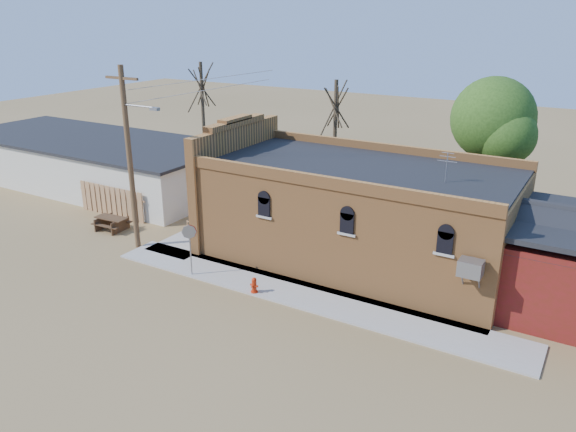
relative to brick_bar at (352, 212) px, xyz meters
The scene contains 14 objects.
ground 6.19m from the brick_bar, 106.65° to the right, with size 120.00×120.00×0.00m, color brown.
sidewalk_south 5.14m from the brick_bar, 91.78° to the right, with size 19.00×2.20×0.08m, color #9E9991.
sidewalk_west 8.28m from the brick_bar, behind, with size 2.60×10.00×0.08m, color #9E9991.
brick_bar is the anchor object (origin of this frame).
storage_building 20.81m from the brick_bar, behind, with size 20.40×8.40×3.17m.
wood_fence 14.61m from the brick_bar, behind, with size 5.20×0.10×1.80m, color #916241, non-canonical shape.
utility_pole 10.96m from the brick_bar, 156.31° to the right, with size 3.12×0.26×9.00m.
tree_bare_near 9.54m from the brick_bar, 121.74° to the left, with size 2.80×2.80×7.65m.
tree_bare_far 18.25m from the brick_bar, 151.47° to the left, with size 2.80×2.80×8.16m.
tree_leafy 9.80m from the brick_bar, 61.44° to the left, with size 4.40×4.40×8.15m.
fire_hydrant 6.13m from the brick_bar, 109.25° to the right, with size 0.38×0.35×0.68m.
stop_sign 7.66m from the brick_bar, 134.08° to the right, with size 0.54×0.45×2.39m.
trash_barrel 8.53m from the brick_bar, behind, with size 0.47×0.47×0.72m, color #1C4D8C.
picnic_table 13.32m from the brick_bar, 165.57° to the right, with size 1.86×1.46×0.74m.
Camera 1 is at (11.77, -17.53, 11.25)m, focal length 35.00 mm.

